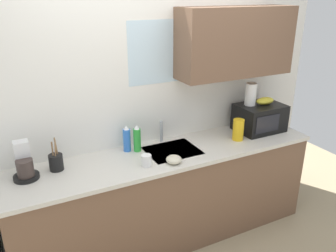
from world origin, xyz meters
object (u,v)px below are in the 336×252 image
Objects in this scene: dish_soap_bottle_blue at (127,139)px; cereal_canister at (238,130)px; banana_bunch at (265,101)px; mug_white at (146,160)px; paper_towel_roll at (251,94)px; coffee_maker at (24,165)px; microwave at (260,118)px; small_bowl at (174,159)px; utensil_crock at (56,162)px; dish_soap_bottle_green at (137,139)px.

cereal_canister is (1.03, -0.24, -0.01)m from dish_soap_bottle_blue.
banana_bunch reaches higher than mug_white.
cereal_canister is (-0.24, -0.15, -0.28)m from paper_towel_roll.
cereal_canister is at bearing -13.37° from dish_soap_bottle_blue.
coffee_maker is (-2.27, 0.06, -0.20)m from banana_bunch.
coffee_maker is 1.17× the size of dish_soap_bottle_blue.
coffee_maker is (-2.22, 0.06, -0.03)m from microwave.
dish_soap_bottle_blue is at bearing 123.43° from small_bowl.
paper_towel_roll is 1.11m from small_bowl.
cereal_canister is at bearing -4.82° from coffee_maker.
coffee_maker reaches higher than cereal_canister.
coffee_maker is at bearing -174.25° from dish_soap_bottle_blue.
small_bowl is at bearing -167.35° from microwave.
microwave is 1.64× the size of coffee_maker.
small_bowl is at bearing -167.81° from banana_bunch.
dish_soap_bottle_blue is (-1.37, 0.15, -0.02)m from microwave.
paper_towel_roll reaches higher than cereal_canister.
dish_soap_bottle_blue is at bearing 166.63° from cereal_canister.
utensil_crock is at bearing 174.12° from cereal_canister.
dish_soap_bottle_green reaches higher than mug_white.
dish_soap_bottle_green is 0.30m from mug_white.
dish_soap_bottle_green is at bearing 175.39° from microwave.
microwave is at bearing -4.61° from dish_soap_bottle_green.
small_bowl is (-1.16, -0.25, -0.27)m from banana_bunch.
small_bowl is (0.18, -0.35, -0.08)m from dish_soap_bottle_green.
dish_soap_bottle_blue is at bearing 6.81° from utensil_crock.
microwave reaches higher than cereal_canister.
dish_soap_bottle_green is 0.70m from utensil_crock.
microwave is at bearing 8.08° from mug_white.
mug_white is (-1.23, -0.24, -0.33)m from paper_towel_roll.
utensil_crock is 2.09× the size of small_bowl.
microwave is 2.22m from coffee_maker.
coffee_maker is 1.16m from small_bowl.
coffee_maker is at bearing 175.18° from cereal_canister.
utensil_crock is (-1.65, 0.17, -0.03)m from cereal_canister.
mug_white is at bearing -21.43° from utensil_crock.
paper_towel_roll is 1.69× the size of small_bowl.
dish_soap_bottle_blue is (-0.08, 0.04, -0.00)m from dish_soap_bottle_green.
coffee_maker is 1.15× the size of dish_soap_bottle_green.
small_bowl is (0.88, -0.32, -0.04)m from utensil_crock.
banana_bunch is 1.44m from dish_soap_bottle_blue.
cereal_canister is (-0.34, -0.10, -0.03)m from microwave.
dish_soap_bottle_green is at bearing 175.63° from banana_bunch.
paper_towel_roll is at bearing -2.52° from dish_soap_bottle_green.
mug_white is 0.23m from small_bowl.
dish_soap_bottle_blue is at bearing 5.75° from coffee_maker.
cereal_canister is (1.88, -0.16, -0.00)m from coffee_maker.
mug_white is (0.04, -0.33, -0.07)m from dish_soap_bottle_blue.
coffee_maker reaches higher than dish_soap_bottle_blue.
utensil_crock reaches higher than dish_soap_bottle_green.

